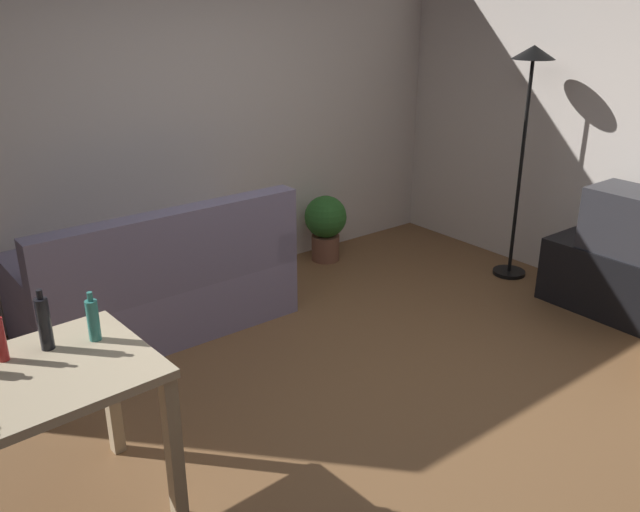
{
  "coord_description": "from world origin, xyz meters",
  "views": [
    {
      "loc": [
        -2.1,
        -2.3,
        2.16
      ],
      "look_at": [
        0.1,
        0.5,
        0.75
      ],
      "focal_mm": 37.35,
      "sensor_mm": 36.0,
      "label": 1
    }
  ],
  "objects_px": {
    "potted_plant": "(326,223)",
    "bottle_red": "(0,339)",
    "tv": "(634,223)",
    "torchiere_lamp": "(528,100)",
    "desk": "(0,411)",
    "bottle_dark": "(44,323)",
    "tv_stand": "(623,284)",
    "bottle_tall": "(93,319)",
    "couch": "(160,288)"
  },
  "relations": [
    {
      "from": "desk",
      "to": "bottle_dark",
      "type": "height_order",
      "value": "bottle_dark"
    },
    {
      "from": "tv_stand",
      "to": "desk",
      "type": "xyz_separation_m",
      "value": [
        -3.98,
        0.42,
        0.41
      ]
    },
    {
      "from": "bottle_tall",
      "to": "tv",
      "type": "bearing_deg",
      "value": -8.74
    },
    {
      "from": "bottle_tall",
      "to": "bottle_dark",
      "type": "bearing_deg",
      "value": 165.97
    },
    {
      "from": "tv_stand",
      "to": "torchiere_lamp",
      "type": "relative_size",
      "value": 0.61
    },
    {
      "from": "desk",
      "to": "tv_stand",
      "type": "bearing_deg",
      "value": -8.8
    },
    {
      "from": "couch",
      "to": "bottle_red",
      "type": "relative_size",
      "value": 7.74
    },
    {
      "from": "tv",
      "to": "desk",
      "type": "height_order",
      "value": "tv"
    },
    {
      "from": "potted_plant",
      "to": "bottle_red",
      "type": "bearing_deg",
      "value": -152.21
    },
    {
      "from": "torchiere_lamp",
      "to": "desk",
      "type": "xyz_separation_m",
      "value": [
        -3.98,
        -0.53,
        -0.76
      ]
    },
    {
      "from": "torchiere_lamp",
      "to": "potted_plant",
      "type": "relative_size",
      "value": 3.18
    },
    {
      "from": "torchiere_lamp",
      "to": "potted_plant",
      "type": "bearing_deg",
      "value": 129.89
    },
    {
      "from": "couch",
      "to": "bottle_dark",
      "type": "bearing_deg",
      "value": 49.57
    },
    {
      "from": "tv_stand",
      "to": "bottle_dark",
      "type": "distance_m",
      "value": 3.83
    },
    {
      "from": "torchiere_lamp",
      "to": "bottle_red",
      "type": "xyz_separation_m",
      "value": [
        -3.9,
        -0.35,
        -0.55
      ]
    },
    {
      "from": "bottle_red",
      "to": "tv",
      "type": "bearing_deg",
      "value": -8.82
    },
    {
      "from": "couch",
      "to": "bottle_red",
      "type": "xyz_separation_m",
      "value": [
        -1.23,
        -1.22,
        0.55
      ]
    },
    {
      "from": "torchiere_lamp",
      "to": "bottle_red",
      "type": "distance_m",
      "value": 3.95
    },
    {
      "from": "potted_plant",
      "to": "bottle_dark",
      "type": "distance_m",
      "value": 3.19
    },
    {
      "from": "tv_stand",
      "to": "bottle_tall",
      "type": "height_order",
      "value": "bottle_tall"
    },
    {
      "from": "couch",
      "to": "desk",
      "type": "bearing_deg",
      "value": 47.14
    },
    {
      "from": "torchiere_lamp",
      "to": "bottle_tall",
      "type": "distance_m",
      "value": 3.61
    },
    {
      "from": "couch",
      "to": "potted_plant",
      "type": "relative_size",
      "value": 3.12
    },
    {
      "from": "potted_plant",
      "to": "bottle_tall",
      "type": "height_order",
      "value": "bottle_tall"
    },
    {
      "from": "torchiere_lamp",
      "to": "desk",
      "type": "relative_size",
      "value": 1.47
    },
    {
      "from": "bottle_tall",
      "to": "tv_stand",
      "type": "bearing_deg",
      "value": -8.75
    },
    {
      "from": "couch",
      "to": "desk",
      "type": "height_order",
      "value": "couch"
    },
    {
      "from": "desk",
      "to": "bottle_tall",
      "type": "distance_m",
      "value": 0.51
    },
    {
      "from": "tv",
      "to": "potted_plant",
      "type": "distance_m",
      "value": 2.39
    },
    {
      "from": "tv",
      "to": "bottle_dark",
      "type": "xyz_separation_m",
      "value": [
        -3.73,
        0.59,
        0.18
      ]
    },
    {
      "from": "bottle_dark",
      "to": "couch",
      "type": "bearing_deg",
      "value": 49.57
    },
    {
      "from": "tv_stand",
      "to": "bottle_red",
      "type": "xyz_separation_m",
      "value": [
        -3.9,
        0.61,
        0.62
      ]
    },
    {
      "from": "tv_stand",
      "to": "potted_plant",
      "type": "xyz_separation_m",
      "value": [
        -0.99,
        2.14,
        0.09
      ]
    },
    {
      "from": "tv",
      "to": "torchiere_lamp",
      "type": "height_order",
      "value": "torchiere_lamp"
    },
    {
      "from": "couch",
      "to": "potted_plant",
      "type": "xyz_separation_m",
      "value": [
        1.68,
        0.31,
        0.02
      ]
    },
    {
      "from": "tv_stand",
      "to": "bottle_red",
      "type": "distance_m",
      "value": 4.0
    },
    {
      "from": "couch",
      "to": "torchiere_lamp",
      "type": "xyz_separation_m",
      "value": [
        2.68,
        -0.88,
        1.11
      ]
    },
    {
      "from": "desk",
      "to": "potted_plant",
      "type": "relative_size",
      "value": 2.16
    },
    {
      "from": "tv_stand",
      "to": "desk",
      "type": "distance_m",
      "value": 4.03
    },
    {
      "from": "potted_plant",
      "to": "bottle_dark",
      "type": "relative_size",
      "value": 2.1
    },
    {
      "from": "potted_plant",
      "to": "bottle_tall",
      "type": "relative_size",
      "value": 2.53
    },
    {
      "from": "couch",
      "to": "tv_stand",
      "type": "xyz_separation_m",
      "value": [
        2.68,
        -1.83,
        -0.07
      ]
    },
    {
      "from": "bottle_red",
      "to": "tv_stand",
      "type": "bearing_deg",
      "value": -8.83
    },
    {
      "from": "tv",
      "to": "potted_plant",
      "type": "bearing_deg",
      "value": 24.97
    },
    {
      "from": "couch",
      "to": "desk",
      "type": "xyz_separation_m",
      "value": [
        -1.31,
        -1.41,
        0.34
      ]
    },
    {
      "from": "torchiere_lamp",
      "to": "bottle_tall",
      "type": "bearing_deg",
      "value": -173.45
    },
    {
      "from": "bottle_dark",
      "to": "bottle_red",
      "type": "bearing_deg",
      "value": 175.26
    },
    {
      "from": "desk",
      "to": "couch",
      "type": "bearing_deg",
      "value": 44.31
    },
    {
      "from": "potted_plant",
      "to": "bottle_red",
      "type": "relative_size",
      "value": 2.48
    },
    {
      "from": "potted_plant",
      "to": "bottle_red",
      "type": "distance_m",
      "value": 3.33
    }
  ]
}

